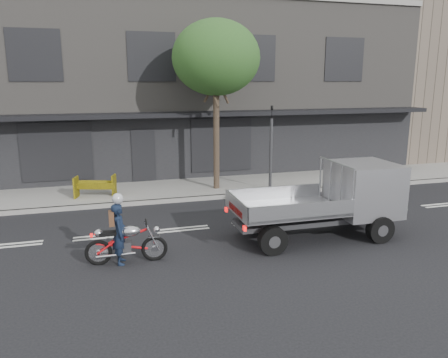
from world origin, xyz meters
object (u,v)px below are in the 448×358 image
Objects in this scene: construction_barrier at (95,187)px; rider at (120,234)px; street_tree at (216,58)px; flatbed_ute at (350,193)px; traffic_light_pole at (271,153)px; motorcycle at (126,242)px.

rider is at bearing -84.44° from construction_barrier.
flatbed_ute is at bearing -67.91° from street_tree.
traffic_light_pole reaches higher than construction_barrier.
rider is (-0.15, 0.00, 0.24)m from motorcycle.
rider is 1.04× the size of construction_barrier.
rider is at bearing -123.58° from street_tree.
motorcycle is at bearing -137.98° from traffic_light_pole.
motorcycle is at bearing -176.76° from flatbed_ute.
street_tree is 3.33× the size of motorcycle.
traffic_light_pole is 8.24m from rider.
traffic_light_pole is (2.00, -0.85, -3.63)m from street_tree.
traffic_light_pole is 2.37× the size of construction_barrier.
traffic_light_pole is at bearing -5.46° from construction_barrier.
street_tree is 1.93× the size of traffic_light_pole.
street_tree is 4.56× the size of construction_barrier.
flatbed_ute is at bearing -85.36° from traffic_light_pole.
street_tree is at bearing 2.48° from construction_barrier.
construction_barrier is (-0.74, 6.06, 0.03)m from motorcycle.
traffic_light_pole is at bearing 95.10° from flatbed_ute.
traffic_light_pole reaches higher than motorcycle.
traffic_light_pole reaches higher than flatbed_ute.
flatbed_ute reaches higher than rider.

